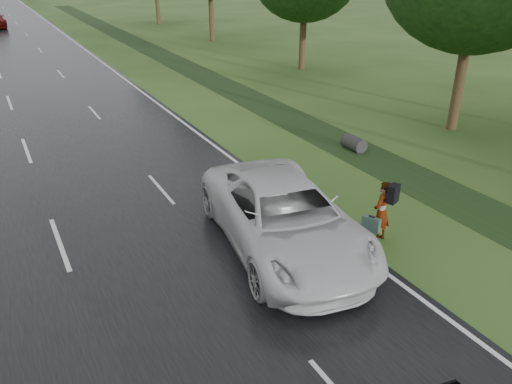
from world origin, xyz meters
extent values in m
cube|color=silver|center=(6.75, 45.00, 0.04)|extent=(0.12, 180.00, 0.01)
cube|color=black|center=(11.50, 20.00, 0.00)|extent=(2.20, 120.00, 0.01)
cylinder|color=#2D2D2D|center=(11.50, 10.00, 0.25)|extent=(0.56, 1.00, 0.56)
cylinder|color=#3E2D19|center=(17.00, 10.00, 1.92)|extent=(0.44, 0.44, 3.84)
cylinder|color=#3E2D19|center=(18.20, 24.00, 1.76)|extent=(0.44, 0.44, 3.52)
cylinder|color=#3E2D19|center=(17.80, 38.00, 2.08)|extent=(0.44, 0.44, 4.16)
cylinder|color=#3E2D19|center=(17.50, 52.00, 1.84)|extent=(0.44, 0.44, 3.68)
imported|color=#A5998C|center=(7.66, 4.11, 0.87)|extent=(0.75, 0.63, 1.74)
cube|color=black|center=(7.76, 3.88, 1.49)|extent=(0.40, 0.33, 0.49)
cube|color=#344C43|center=(7.28, 4.05, 0.64)|extent=(0.34, 0.51, 0.39)
cube|color=black|center=(7.28, 4.05, 0.87)|extent=(0.11, 0.17, 0.03)
imported|color=silver|center=(5.19, 5.00, 0.94)|extent=(3.97, 6.89, 1.81)
camera|label=1|loc=(-0.84, -4.57, 7.04)|focal=35.00mm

